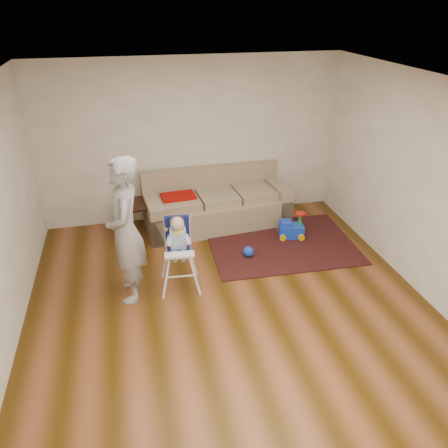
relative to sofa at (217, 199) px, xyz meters
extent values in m
plane|color=#442B08|center=(-0.32, -2.30, -0.46)|extent=(5.50, 5.50, 0.00)
cube|color=beige|center=(-0.32, 0.45, 0.89)|extent=(5.00, 0.04, 2.70)
cube|color=beige|center=(2.18, -2.30, 0.89)|extent=(0.04, 5.50, 2.70)
cube|color=white|center=(-0.32, -2.30, 2.24)|extent=(5.00, 5.50, 0.04)
cube|color=#A30D06|center=(-0.65, -0.05, 0.15)|extent=(0.57, 0.39, 0.04)
cube|color=black|center=(0.84, -0.92, -0.45)|extent=(2.30, 1.76, 0.02)
sphere|color=blue|center=(0.23, -1.17, -0.36)|extent=(0.16, 0.16, 0.16)
cylinder|color=blue|center=(-0.92, -1.76, 0.47)|extent=(0.02, 0.12, 0.01)
imported|color=#9A9A9C|center=(-1.50, -1.71, 0.48)|extent=(0.47, 0.70, 1.89)
camera|label=1|loc=(-1.40, -6.52, 3.02)|focal=35.00mm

